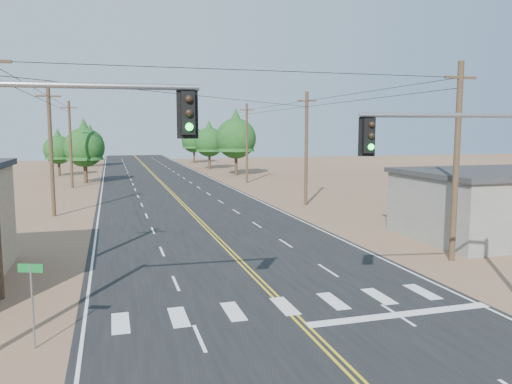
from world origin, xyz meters
name	(u,v)px	position (x,y,z in m)	size (l,w,h in m)	color
road	(192,214)	(0.00, 30.00, 0.01)	(15.00, 200.00, 0.02)	black
utility_pole_left_mid	(51,150)	(-10.50, 32.00, 5.12)	(1.80, 0.30, 10.00)	#4C3826
utility_pole_left_far	(71,144)	(-10.50, 52.00, 5.12)	(1.80, 0.30, 10.00)	#4C3826
utility_pole_right_near	(456,161)	(10.50, 12.00, 5.12)	(1.80, 0.30, 10.00)	#4C3826
utility_pole_right_mid	(306,148)	(10.50, 32.00, 5.12)	(1.80, 0.30, 10.00)	#4C3826
utility_pole_right_far	(247,143)	(10.50, 52.00, 5.12)	(1.80, 0.30, 10.00)	#4C3826
signal_mast_left	(18,174)	(-8.51, 5.29, 5.46)	(7.00, 0.75, 8.03)	gray
signal_mast_right	(495,180)	(6.04, 4.38, 4.99)	(6.70, 1.37, 7.30)	gray
street_sign	(32,292)	(-8.55, 6.70, 1.78)	(0.75, 0.31, 2.65)	gray
tree_left_near	(84,143)	(-9.24, 57.23, 5.03)	(4.94, 4.94, 8.23)	#3F2D1E
tree_left_mid	(58,147)	(-13.43, 68.96, 4.26)	(4.18, 4.18, 6.97)	#3F2D1E
tree_left_far	(90,141)	(-9.61, 87.93, 4.81)	(4.72, 4.72, 7.86)	#3F2D1E
tree_right_near	(236,134)	(11.77, 62.79, 6.08)	(5.96, 5.96, 9.93)	#3F2D1E
tree_right_mid	(209,139)	(10.36, 76.24, 5.17)	(5.07, 5.07, 8.45)	#3F2D1E
tree_right_far	(194,138)	(10.44, 93.23, 5.17)	(5.07, 5.07, 8.46)	#3F2D1E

